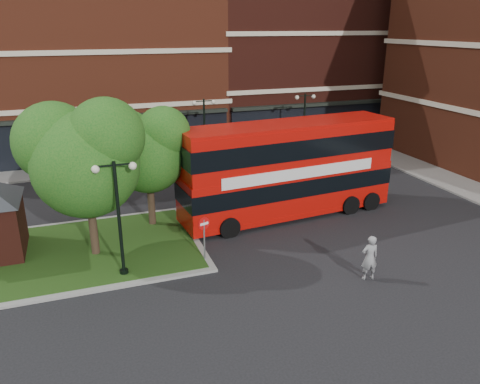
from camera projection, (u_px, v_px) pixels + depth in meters
name	position (u px, v px, depth m)	size (l,w,h in m)	color
ground	(249.00, 257.00, 21.18)	(120.00, 120.00, 0.00)	black
pavement_far	(173.00, 161.00, 35.80)	(44.00, 3.00, 0.12)	slate
terrace_far_left	(52.00, 63.00, 37.60)	(26.00, 12.00, 14.00)	maroon
terrace_far_right	(299.00, 46.00, 44.17)	(18.00, 12.00, 16.00)	#471911
traffic_island	(61.00, 255.00, 21.31)	(12.60, 7.60, 0.15)	gray
tree_island_west	(82.00, 154.00, 19.77)	(5.40, 4.71, 7.21)	#2D2116
tree_island_east	(146.00, 147.00, 23.12)	(4.46, 3.90, 6.29)	#2D2116
lamp_island	(119.00, 214.00, 18.68)	(1.72, 0.36, 5.00)	black
lamp_far_left	(204.00, 129.00, 33.72)	(1.72, 0.36, 5.00)	black
lamp_far_right	(304.00, 122.00, 36.23)	(1.72, 0.36, 5.00)	black
bus	(288.00, 163.00, 24.98)	(12.02, 3.76, 4.52)	#B70C07
woman	(370.00, 258.00, 19.10)	(0.71, 0.47, 1.95)	gray
car_silver	(95.00, 168.00, 31.99)	(1.61, 3.99, 1.36)	#B7BABF
car_white	(218.00, 158.00, 34.78)	(1.30, 3.73, 1.23)	white
no_entry_sign	(204.00, 230.00, 20.39)	(0.57, 0.22, 2.10)	slate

